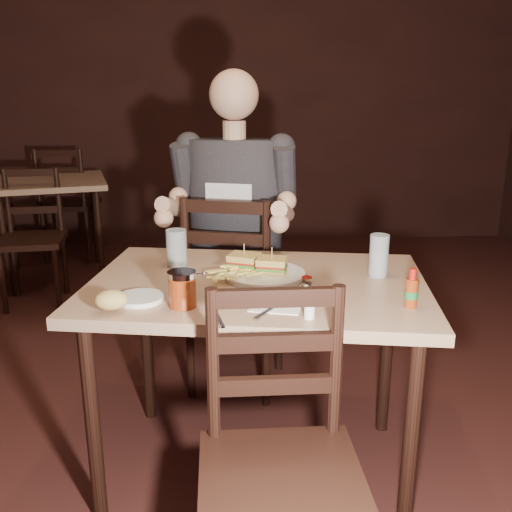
{
  "coord_description": "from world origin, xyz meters",
  "views": [
    {
      "loc": [
        0.14,
        -1.84,
        1.43
      ],
      "look_at": [
        0.29,
        0.12,
        0.85
      ],
      "focal_mm": 40.0,
      "sensor_mm": 36.0,
      "label": 1
    }
  ],
  "objects": [
    {
      "name": "ketchup_dollop",
      "position": [
        0.47,
        0.04,
        0.79
      ],
      "size": [
        0.05,
        0.05,
        0.01
      ],
      "primitive_type": "ellipsoid",
      "rotation": [
        0.0,
        0.0,
        -0.18
      ],
      "color": "maroon",
      "rests_on": "dinner_plate"
    },
    {
      "name": "bg_table",
      "position": [
        -1.07,
        2.5,
        0.68
      ],
      "size": [
        0.97,
        0.97,
        0.77
      ],
      "rotation": [
        0.0,
        0.0,
        0.24
      ],
      "color": "tan",
      "rests_on": "ground"
    },
    {
      "name": "pepper_shaker",
      "position": [
        0.43,
        -0.17,
        0.8
      ],
      "size": [
        0.04,
        0.04,
        0.07
      ],
      "primitive_type": null,
      "rotation": [
        0.0,
        0.0,
        -0.18
      ],
      "color": "#38332D",
      "rests_on": "main_table"
    },
    {
      "name": "bread_roll",
      "position": [
        -0.17,
        -0.19,
        0.81
      ],
      "size": [
        0.11,
        0.1,
        0.06
      ],
      "primitive_type": "ellipsoid",
      "rotation": [
        0.0,
        0.0,
        -0.18
      ],
      "color": "tan",
      "rests_on": "side_plate"
    },
    {
      "name": "room_shell",
      "position": [
        0.0,
        0.0,
        1.4
      ],
      "size": [
        7.0,
        7.0,
        7.0
      ],
      "color": "black",
      "rests_on": "ground"
    },
    {
      "name": "knife",
      "position": [
        0.15,
        -0.24,
        0.78
      ],
      "size": [
        0.05,
        0.2,
        0.0
      ],
      "primitive_type": "cube",
      "rotation": [
        0.0,
        0.0,
        0.18
      ],
      "color": "silver",
      "rests_on": "napkin"
    },
    {
      "name": "fork",
      "position": [
        0.31,
        -0.22,
        0.78
      ],
      "size": [
        0.11,
        0.14,
        0.01
      ],
      "primitive_type": "cube",
      "rotation": [
        0.0,
        0.0,
        -0.63
      ],
      "color": "silver",
      "rests_on": "napkin"
    },
    {
      "name": "side_plate",
      "position": [
        -0.1,
        -0.09,
        0.78
      ],
      "size": [
        0.17,
        0.17,
        0.01
      ],
      "primitive_type": "cylinder",
      "rotation": [
        0.0,
        0.0,
        -0.18
      ],
      "color": "white",
      "rests_on": "main_table"
    },
    {
      "name": "main_table",
      "position": [
        0.29,
        0.07,
        0.69
      ],
      "size": [
        1.31,
        0.99,
        0.77
      ],
      "rotation": [
        0.0,
        0.0,
        -0.18
      ],
      "color": "tan",
      "rests_on": "ground"
    },
    {
      "name": "chair_near",
      "position": [
        0.3,
        -0.61,
        0.46
      ],
      "size": [
        0.43,
        0.47,
        0.92
      ],
      "primitive_type": null,
      "rotation": [
        0.0,
        0.0,
        -0.01
      ],
      "color": "black",
      "rests_on": "ground"
    },
    {
      "name": "salt_shaker",
      "position": [
        0.42,
        -0.28,
        0.8
      ],
      "size": [
        0.04,
        0.04,
        0.06
      ],
      "primitive_type": null,
      "rotation": [
        0.0,
        0.0,
        -0.18
      ],
      "color": "white",
      "rests_on": "main_table"
    },
    {
      "name": "bg_chair_near",
      "position": [
        -1.07,
        1.95,
        0.45
      ],
      "size": [
        0.46,
        0.49,
        0.9
      ],
      "primitive_type": null,
      "rotation": [
        0.0,
        0.0,
        0.09
      ],
      "color": "black",
      "rests_on": "ground"
    },
    {
      "name": "glass_left",
      "position": [
        0.0,
        0.27,
        0.84
      ],
      "size": [
        0.09,
        0.09,
        0.14
      ],
      "primitive_type": "cylinder",
      "rotation": [
        0.0,
        0.0,
        -0.18
      ],
      "color": "silver",
      "rests_on": "main_table"
    },
    {
      "name": "dinner_plate",
      "position": [
        0.33,
        0.11,
        0.78
      ],
      "size": [
        0.33,
        0.33,
        0.02
      ],
      "primitive_type": "cylinder",
      "rotation": [
        0.0,
        0.0,
        -0.18
      ],
      "color": "white",
      "rests_on": "main_table"
    },
    {
      "name": "fries_pile",
      "position": [
        0.22,
        0.09,
        0.8
      ],
      "size": [
        0.25,
        0.2,
        0.04
      ],
      "primitive_type": null,
      "rotation": [
        0.0,
        0.0,
        -0.18
      ],
      "color": "#F1DD74",
      "rests_on": "dinner_plate"
    },
    {
      "name": "syrup_dispenser",
      "position": [
        0.04,
        -0.15,
        0.83
      ],
      "size": [
        0.11,
        0.11,
        0.12
      ],
      "primitive_type": null,
      "rotation": [
        0.0,
        0.0,
        -0.18
      ],
      "color": "maroon",
      "rests_on": "main_table"
    },
    {
      "name": "chair_far",
      "position": [
        0.25,
        0.75,
        0.49
      ],
      "size": [
        0.57,
        0.6,
        0.97
      ],
      "primitive_type": null,
      "rotation": [
        0.0,
        0.0,
        2.86
      ],
      "color": "black",
      "rests_on": "ground"
    },
    {
      "name": "napkin",
      "position": [
        0.34,
        -0.16,
        0.77
      ],
      "size": [
        0.19,
        0.18,
        0.0
      ],
      "primitive_type": "cube",
      "rotation": [
        0.0,
        0.0,
        -0.27
      ],
      "color": "white",
      "rests_on": "main_table"
    },
    {
      "name": "hot_sauce",
      "position": [
        0.75,
        -0.21,
        0.83
      ],
      "size": [
        0.05,
        0.05,
        0.13
      ],
      "primitive_type": null,
      "rotation": [
        0.0,
        0.0,
        -0.18
      ],
      "color": "maroon",
      "rests_on": "main_table"
    },
    {
      "name": "sandwich_right",
      "position": [
        0.25,
        0.16,
        0.83
      ],
      "size": [
        0.13,
        0.12,
        0.1
      ],
      "primitive_type": null,
      "rotation": [
        0.0,
        0.0,
        -0.41
      ],
      "color": "gold",
      "rests_on": "dinner_plate"
    },
    {
      "name": "sandwich_left",
      "position": [
        0.35,
        0.1,
        0.83
      ],
      "size": [
        0.12,
        0.11,
        0.09
      ],
      "primitive_type": null,
      "rotation": [
        0.0,
        0.0,
        -0.26
      ],
      "color": "gold",
      "rests_on": "dinner_plate"
    },
    {
      "name": "bg_chair_far",
      "position": [
        -1.07,
        3.05,
        0.48
      ],
      "size": [
        0.47,
        0.51,
        0.96
      ],
      "primitive_type": null,
      "rotation": [
        0.0,
        0.0,
        3.09
      ],
      "color": "black",
      "rests_on": "ground"
    },
    {
      "name": "diner",
      "position": [
        0.23,
        0.7,
        1.01
      ],
      "size": [
        0.68,
        0.6,
        1.0
      ],
      "primitive_type": null,
      "rotation": [
        0.0,
        0.0,
        -0.28
      ],
      "color": "#2F2E33",
      "rests_on": "chair_far"
    },
    {
      "name": "glass_right",
      "position": [
        0.74,
        0.09,
        0.85
      ],
      "size": [
        0.08,
        0.08,
        0.16
      ],
      "primitive_type": "cylinder",
      "rotation": [
        0.0,
        0.0,
        -0.18
      ],
      "color": "silver",
      "rests_on": "main_table"
    }
  ]
}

